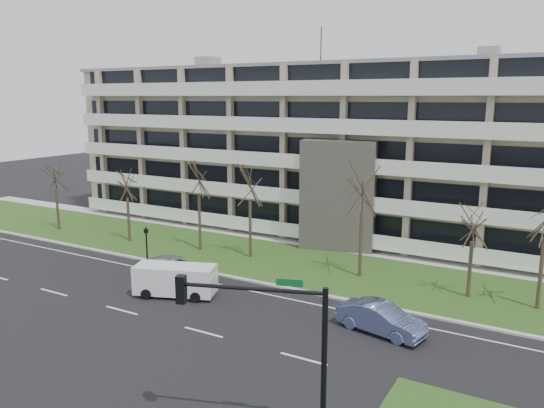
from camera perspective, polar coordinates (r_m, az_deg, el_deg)
The scene contains 17 objects.
ground at distance 29.48m, azimuth -7.40°, elevation -13.51°, with size 160.00×160.00×0.00m, color black.
grass_verge at distance 39.86m, azimuth 3.95°, elevation -6.65°, with size 90.00×10.00×0.06m, color #34511B.
curb at distance 35.65m, azimuth 0.42°, elevation -8.79°, with size 90.00×0.35×0.12m, color #B2B2AD.
sidewalk at distance 44.67m, azimuth 7.03°, elevation -4.69°, with size 90.00×2.00×0.08m, color #B2B2AD.
lane_edge_line at distance 34.45m, azimuth -0.81°, elevation -9.63°, with size 90.00×0.12×0.01m, color white.
apartment_building at distance 49.53m, azimuth 10.29°, elevation 5.73°, with size 60.50×15.10×18.75m.
silver_pickup at distance 37.75m, azimuth -10.24°, elevation -6.75°, with size 2.40×5.20×1.44m, color #B7B9BF.
blue_sedan at distance 29.48m, azimuth 11.63°, elevation -11.97°, with size 1.68×4.82×1.59m, color #6677B1.
white_van at distance 34.33m, azimuth -10.26°, elevation -7.81°, with size 5.41×3.50×1.97m.
traffic_signal at distance 19.04m, azimuth 0.11°, elevation -14.35°, with size 5.23×2.03×6.35m.
pedestrian_signal at distance 40.43m, azimuth -13.35°, elevation -3.93°, with size 0.32×0.27×2.97m.
tree_0 at distance 53.35m, azimuth -22.34°, elevation 3.08°, with size 3.49×3.49×6.98m.
tree_1 at distance 46.95m, azimuth -15.39°, elevation 2.45°, with size 3.46×3.46×6.93m.
tree_2 at distance 42.86m, azimuth -7.94°, elevation 3.57°, with size 4.24×4.24×8.48m.
tree_3 at distance 40.50m, azimuth -2.40°, elevation 2.68°, with size 4.00×4.00×8.01m.
tree_4 at distance 36.46m, azimuth 9.73°, elevation 1.96°, with size 4.17×4.17×8.34m.
tree_5 at distance 34.64m, azimuth 20.88°, elevation -1.53°, with size 3.26×3.26×6.52m.
Camera 1 is at (16.29, -21.21, 12.40)m, focal length 35.00 mm.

